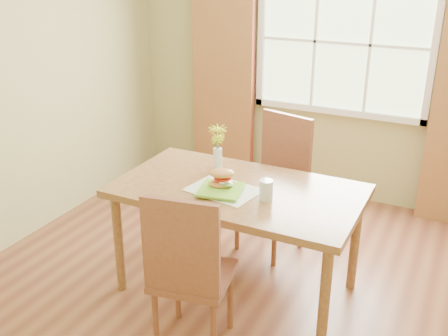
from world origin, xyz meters
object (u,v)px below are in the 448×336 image
chair_far (278,177)px  chair_near (188,269)px  water_glass (266,190)px  flower_vase (218,143)px  croissant_sandwich (222,178)px  dining_table (238,199)px

chair_far → chair_near: bearing=-75.4°
chair_near → water_glass: chair_near is taller
water_glass → flower_vase: bearing=148.1°
croissant_sandwich → chair_far: bearing=62.3°
chair_far → dining_table: bearing=-77.0°
chair_near → chair_far: (0.01, 1.42, 0.02)m
dining_table → water_glass: bearing=-19.9°
chair_near → dining_table: bearing=81.2°
chair_near → flower_vase: bearing=96.7°
croissant_sandwich → water_glass: (0.32, -0.01, -0.02)m
dining_table → croissant_sandwich: (-0.08, -0.08, 0.16)m
dining_table → chair_far: 0.72m
dining_table → chair_far: bearing=88.1°
chair_near → flower_vase: 1.06m
chair_far → water_glass: 0.86m
chair_far → water_glass: (0.21, -0.80, 0.26)m
chair_near → chair_far: size_ratio=0.97×
water_glass → croissant_sandwich: bearing=179.0°
dining_table → flower_vase: 0.45m
dining_table → croissant_sandwich: 0.20m
dining_table → flower_vase: size_ratio=4.98×
dining_table → water_glass: water_glass is taller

